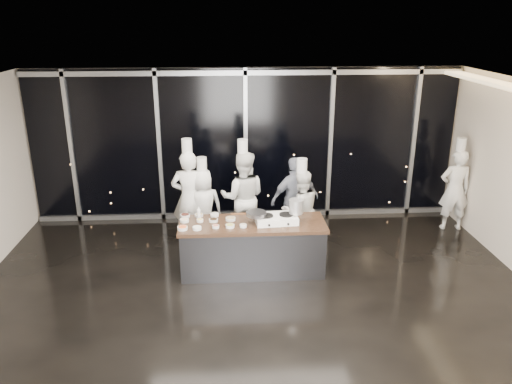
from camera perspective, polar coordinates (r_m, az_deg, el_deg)
The scene contains 15 objects.
ground at distance 8.00m, azimuth -0.04°, elevation -12.01°, with size 9.00×9.00×0.00m, color black.
room_shell at distance 7.10m, azimuth 1.38°, elevation 3.68°, with size 9.02×7.02×3.21m.
window_wall at distance 10.56m, azimuth -1.19°, elevation 5.37°, with size 8.90×0.11×3.20m.
demo_counter at distance 8.57m, azimuth -0.41°, elevation -6.27°, with size 2.46×0.86×0.90m.
stove at distance 8.38m, azimuth 2.32°, elevation -3.07°, with size 0.73×0.49×0.14m.
frying_pan at distance 8.31m, azimuth -0.03°, elevation -2.49°, with size 0.60×0.37×0.06m.
stock_pot at distance 8.39m, azimuth 4.61°, elevation -1.65°, with size 0.24×0.24×0.24m, color silver.
prep_bowls at distance 8.42m, azimuth -5.74°, elevation -3.33°, with size 1.13×0.71×0.05m.
squeeze_bottle at distance 8.54m, azimuth -6.56°, elevation -2.40°, with size 0.06×0.06×0.23m.
chef_far_left at distance 9.47m, azimuth -7.63°, elevation -0.66°, with size 0.72×0.52×2.08m.
chef_left at distance 9.53m, azimuth -6.04°, elevation -1.61°, with size 0.82×0.64×1.72m.
chef_center at distance 9.52m, azimuth -1.49°, elevation -0.57°, with size 0.93×0.75×2.04m.
guest at distance 9.64m, azimuth 4.48°, elevation -0.85°, with size 1.06×0.67×1.67m.
chef_right at distance 9.33m, azimuth 5.11°, elevation -1.98°, with size 0.87×0.76×1.75m.
chef_side at distance 10.87m, azimuth 21.77°, elevation 0.34°, with size 0.64×0.45×1.92m.
Camera 1 is at (-0.42, -6.80, 4.19)m, focal length 35.00 mm.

